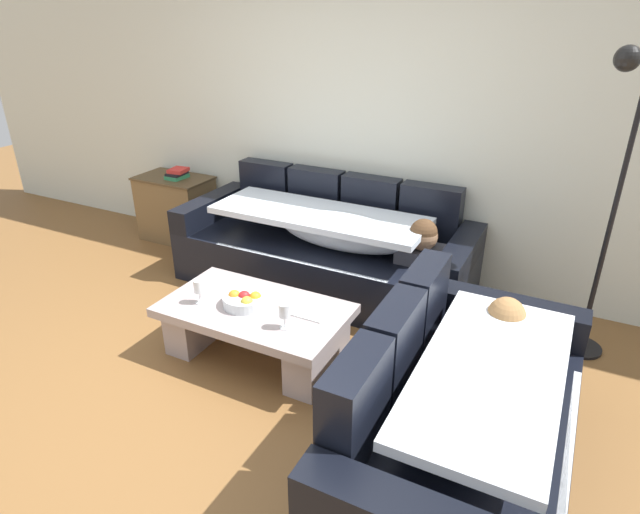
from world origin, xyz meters
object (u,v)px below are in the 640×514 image
Objects in this scene: book_stack_on_cabinet at (177,174)px; fruit_bowl at (245,300)px; couch_along_wall at (328,250)px; side_cabinet at (177,208)px; wine_glass_near_left at (199,287)px; wine_glass_near_right at (284,311)px; couch_near_window at (462,422)px; floor_lamp at (608,194)px; open_magazine at (308,310)px; coffee_table at (256,325)px.

fruit_bowl is at bearing -38.62° from book_stack_on_cabinet.
side_cabinet is (-1.79, 0.23, -0.01)m from couch_along_wall.
wine_glass_near_left and wine_glass_near_right have the same top height.
couch_along_wall is at bearing -7.18° from side_cabinet.
wine_glass_near_left is 0.23× the size of side_cabinet.
couch_near_window is 0.90× the size of floor_lamp.
wine_glass_near_right is 0.27m from open_magazine.
wine_glass_near_left reaches higher than coffee_table.
floor_lamp is (1.55, 0.92, 0.73)m from open_magazine.
couch_along_wall reaches higher than wine_glass_near_right.
wine_glass_near_left is at bearing -160.64° from open_magazine.
wine_glass_near_right is 0.09× the size of floor_lamp.
coffee_table is 1.67× the size of side_cabinet.
wine_glass_near_right is at bearing 76.97° from couch_near_window.
couch_near_window is 1.17m from wine_glass_near_right.
couch_along_wall is 2.05m from floor_lamp.
couch_near_window is 8.03× the size of book_stack_on_cabinet.
couch_along_wall is at bearing 109.19° from open_magazine.
couch_near_window is at bearing -28.35° from book_stack_on_cabinet.
floor_lamp is at bearing -17.25° from couch_near_window.
couch_near_window is at bearing -107.25° from floor_lamp.
fruit_bowl is at bearing 20.99° from wine_glass_near_left.
book_stack_on_cabinet is at bearing 172.64° from couch_along_wall.
couch_along_wall is 1.05m from open_magazine.
couch_near_window is 1.46× the size of coffee_table.
floor_lamp is at bearing -4.55° from book_stack_on_cabinet.
couch_near_window is 1.22m from open_magazine.
couch_along_wall is at bearing 104.45° from wine_glass_near_right.
couch_along_wall is at bearing 75.02° from wine_glass_near_left.
wine_glass_near_right is 2.51m from book_stack_on_cabinet.
floor_lamp is (2.22, 1.16, 0.62)m from wine_glass_near_left.
wine_glass_near_right is at bearing -0.63° from wine_glass_near_left.
coffee_table is at bearing 19.35° from wine_glass_near_left.
open_magazine is 2.41m from book_stack_on_cabinet.
couch_along_wall is at bearing -7.36° from book_stack_on_cabinet.
coffee_table is at bearing -160.72° from open_magazine.
couch_along_wall reaches higher than book_stack_on_cabinet.
couch_along_wall is at bearing 178.03° from floor_lamp.
couch_near_window is 1.49m from coffee_table.
wine_glass_near_left is (-0.34, -0.12, 0.26)m from coffee_table.
couch_near_window reaches higher than wine_glass_near_right.
couch_along_wall is at bearing 44.20° from couch_near_window.
book_stack_on_cabinet is at bearing -2.30° from side_cabinet.
couch_near_window is 6.28× the size of open_magazine.
open_magazine reaches higher than coffee_table.
couch_near_window is 1.68m from floor_lamp.
open_magazine is (0.03, 0.24, -0.11)m from wine_glass_near_right.
couch_along_wall reaches higher than wine_glass_near_left.
book_stack_on_cabinet reaches higher than coffee_table.
book_stack_on_cabinet is (-1.67, 1.34, 0.26)m from fruit_bowl.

